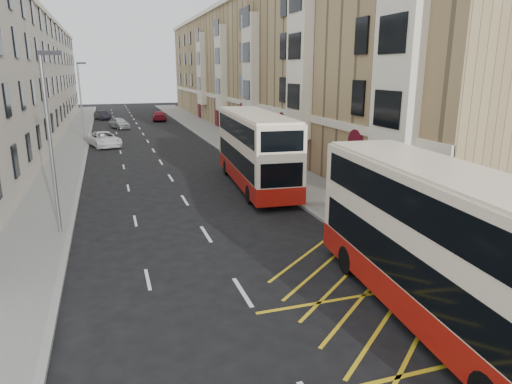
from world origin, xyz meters
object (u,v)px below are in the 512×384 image
object	(u,v)px
car_silver	(120,123)
car_dark	(102,115)
double_decker_front	(443,248)
car_red	(159,116)
street_lamp_near	(50,135)
street_lamp_far	(81,97)
pedestrian_far	(354,214)
white_van	(104,139)
pedestrian_mid	(501,256)
double_decker_rear	(255,150)

from	to	relation	value
car_silver	car_dark	bearing A→B (deg)	81.44
car_silver	car_dark	size ratio (longest dim) A/B	1.04
double_decker_front	car_red	size ratio (longest dim) A/B	2.42
street_lamp_near	double_decker_front	xyz separation A→B (m)	(11.35, -11.59, -2.25)
street_lamp_far	pedestrian_far	bearing A→B (deg)	-69.70
car_silver	car_red	xyz separation A→B (m)	(5.99, 8.03, 0.00)
street_lamp_far	white_van	world-z (taller)	street_lamp_far
car_red	white_van	bearing A→B (deg)	76.23
street_lamp_far	double_decker_front	bearing A→B (deg)	-74.74
white_van	car_silver	xyz separation A→B (m)	(1.95, 14.50, -0.02)
street_lamp_far	car_silver	size ratio (longest dim) A/B	1.91
pedestrian_mid	pedestrian_far	world-z (taller)	pedestrian_far
street_lamp_far	car_red	bearing A→B (deg)	61.67
double_decker_rear	car_dark	bearing A→B (deg)	105.90
pedestrian_far	car_silver	xyz separation A→B (m)	(-8.80, 44.67, -0.36)
white_van	car_dark	world-z (taller)	white_van
street_lamp_far	car_silver	xyz separation A→B (m)	(3.90, 10.34, -3.92)
double_decker_front	pedestrian_mid	distance (m)	4.54
street_lamp_far	car_dark	xyz separation A→B (m)	(1.75, 22.70, -3.98)
double_decker_front	white_van	xyz separation A→B (m)	(-9.40, 37.43, -1.65)
double_decker_rear	car_dark	xyz separation A→B (m)	(-9.54, 46.83, -1.76)
street_lamp_near	white_van	size ratio (longest dim) A/B	1.53
double_decker_front	double_decker_rear	world-z (taller)	double_decker_rear
pedestrian_mid	street_lamp_near	bearing A→B (deg)	139.32
pedestrian_mid	car_silver	distance (m)	51.62
car_silver	car_red	distance (m)	10.02
car_dark	white_van	bearing A→B (deg)	-108.69
white_van	car_silver	bearing A→B (deg)	66.66
car_silver	car_dark	distance (m)	12.55
double_decker_front	double_decker_rear	xyz separation A→B (m)	(-0.06, 17.47, 0.04)
pedestrian_far	white_van	distance (m)	32.02
pedestrian_mid	car_dark	world-z (taller)	pedestrian_mid
car_silver	white_van	bearing A→B (deg)	-116.09
street_lamp_near	double_decker_rear	bearing A→B (deg)	27.49
car_red	double_decker_rear	bearing A→B (deg)	97.53
white_van	double_decker_front	bearing A→B (deg)	-91.60
car_silver	street_lamp_near	bearing A→B (deg)	-113.97
street_lamp_near	car_dark	distance (m)	52.88
street_lamp_near	street_lamp_far	distance (m)	30.00
street_lamp_near	street_lamp_far	size ratio (longest dim) A/B	1.00
pedestrian_mid	car_dark	distance (m)	64.15
white_van	car_silver	distance (m)	14.63
double_decker_front	pedestrian_mid	size ratio (longest dim) A/B	7.29
white_van	double_decker_rear	bearing A→B (deg)	-80.63
street_lamp_far	double_decker_rear	distance (m)	26.73
double_decker_front	pedestrian_far	world-z (taller)	double_decker_front
double_decker_rear	pedestrian_far	bearing A→B (deg)	-77.73
double_decker_rear	car_red	size ratio (longest dim) A/B	2.46
double_decker_rear	car_silver	size ratio (longest dim) A/B	2.89
car_dark	street_lamp_far	bearing A→B (deg)	-113.53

